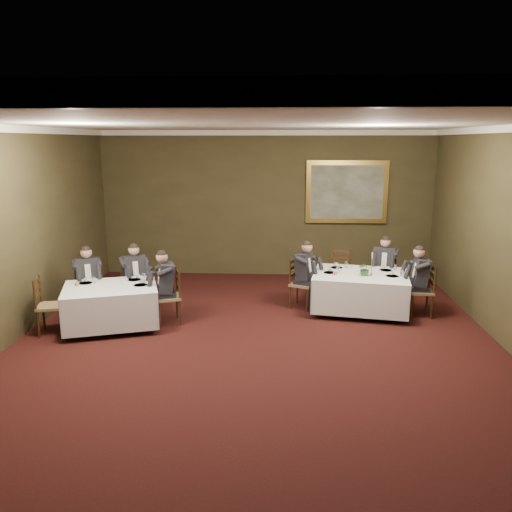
# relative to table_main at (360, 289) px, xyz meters

# --- Properties ---
(ground) EXTENTS (10.00, 10.00, 0.00)m
(ground) POSITION_rel_table_main_xyz_m (-1.93, -2.30, -0.45)
(ground) COLOR black
(ground) RESTS_ON ground
(ceiling) EXTENTS (8.00, 10.00, 0.10)m
(ceiling) POSITION_rel_table_main_xyz_m (-1.93, -2.30, 3.05)
(ceiling) COLOR silver
(ceiling) RESTS_ON back_wall
(back_wall) EXTENTS (8.00, 0.10, 3.50)m
(back_wall) POSITION_rel_table_main_xyz_m (-1.93, 2.70, 1.30)
(back_wall) COLOR #362E1B
(back_wall) RESTS_ON ground
(front_wall) EXTENTS (8.00, 0.10, 3.50)m
(front_wall) POSITION_rel_table_main_xyz_m (-1.93, -7.30, 1.30)
(front_wall) COLOR #362E1B
(front_wall) RESTS_ON ground
(crown_molding) EXTENTS (8.00, 10.00, 0.12)m
(crown_molding) POSITION_rel_table_main_xyz_m (-1.93, -2.30, 2.99)
(crown_molding) COLOR white
(crown_molding) RESTS_ON back_wall
(table_main) EXTENTS (1.99, 1.63, 0.67)m
(table_main) POSITION_rel_table_main_xyz_m (0.00, 0.00, 0.00)
(table_main) COLOR black
(table_main) RESTS_ON ground
(table_second) EXTENTS (1.90, 1.65, 0.67)m
(table_second) POSITION_rel_table_main_xyz_m (-4.53, -1.11, -0.00)
(table_second) COLOR black
(table_second) RESTS_ON ground
(chair_main_backleft) EXTENTS (0.57, 0.56, 1.00)m
(chair_main_backleft) POSITION_rel_table_main_xyz_m (-0.32, 0.99, -0.17)
(chair_main_backleft) COLOR olive
(chair_main_backleft) RESTS_ON ground
(chair_main_backright) EXTENTS (0.56, 0.55, 1.00)m
(chair_main_backright) POSITION_rel_table_main_xyz_m (0.63, 0.83, -0.17)
(chair_main_backright) COLOR olive
(chair_main_backright) RESTS_ON ground
(diner_main_backright) EXTENTS (0.54, 0.59, 1.35)m
(diner_main_backright) POSITION_rel_table_main_xyz_m (0.62, 0.82, 0.06)
(diner_main_backright) COLOR black
(diner_main_backright) RESTS_ON chair_main_backright
(chair_main_endleft) EXTENTS (0.56, 0.57, 1.00)m
(chair_main_endleft) POSITION_rel_table_main_xyz_m (-1.12, 0.19, -0.17)
(chair_main_endleft) COLOR olive
(chair_main_endleft) RESTS_ON ground
(diner_main_endleft) EXTENTS (0.60, 0.56, 1.35)m
(diner_main_endleft) POSITION_rel_table_main_xyz_m (-1.11, 0.18, 0.06)
(diner_main_endleft) COLOR black
(diner_main_endleft) RESTS_ON chair_main_endleft
(chair_main_endright) EXTENTS (0.44, 0.46, 1.00)m
(chair_main_endright) POSITION_rel_table_main_xyz_m (1.12, -0.18, -0.17)
(chair_main_endright) COLOR olive
(chair_main_endright) RESTS_ON ground
(diner_main_endright) EXTENTS (0.50, 0.43, 1.35)m
(diner_main_endright) POSITION_rel_table_main_xyz_m (1.11, -0.18, 0.06)
(diner_main_endright) COLOR black
(diner_main_endright) RESTS_ON chair_main_endright
(chair_sec_backleft) EXTENTS (0.59, 0.58, 1.00)m
(chair_sec_backleft) POSITION_rel_table_main_xyz_m (-5.19, -0.46, -0.17)
(chair_sec_backleft) COLOR olive
(chair_sec_backleft) RESTS_ON ground
(diner_sec_backleft) EXTENTS (0.58, 0.61, 1.35)m
(diner_sec_backleft) POSITION_rel_table_main_xyz_m (-5.18, -0.47, 0.06)
(diner_sec_backleft) COLOR black
(diner_sec_backleft) RESTS_ON chair_sec_backleft
(chair_sec_backright) EXTENTS (0.60, 0.59, 1.00)m
(chair_sec_backright) POSITION_rel_table_main_xyz_m (-4.37, -0.20, -0.17)
(chair_sec_backright) COLOR olive
(chair_sec_backright) RESTS_ON ground
(diner_sec_backright) EXTENTS (0.59, 0.62, 1.35)m
(diner_sec_backright) POSITION_rel_table_main_xyz_m (-4.37, -0.21, 0.06)
(diner_sec_backright) COLOR black
(diner_sec_backright) RESTS_ON chair_sec_backright
(chair_sec_endright) EXTENTS (0.54, 0.56, 1.00)m
(chair_sec_endright) POSITION_rel_table_main_xyz_m (-3.57, -0.81, -0.17)
(chair_sec_endright) COLOR olive
(chair_sec_endright) RESTS_ON ground
(diner_sec_endright) EXTENTS (0.59, 0.54, 1.35)m
(diner_sec_endright) POSITION_rel_table_main_xyz_m (-3.58, -0.81, 0.06)
(diner_sec_endright) COLOR black
(diner_sec_endright) RESTS_ON chair_sec_endright
(chair_sec_endleft) EXTENTS (0.51, 0.52, 1.00)m
(chair_sec_endleft) POSITION_rel_table_main_xyz_m (-5.49, -1.42, -0.17)
(chair_sec_endleft) COLOR olive
(chair_sec_endleft) RESTS_ON ground
(centerpiece) EXTENTS (0.28, 0.25, 0.29)m
(centerpiece) POSITION_rel_table_main_xyz_m (0.06, -0.14, 0.46)
(centerpiece) COLOR #2D5926
(centerpiece) RESTS_ON table_main
(candlestick) EXTENTS (0.06, 0.06, 0.44)m
(candlestick) POSITION_rel_table_main_xyz_m (0.19, -0.04, 0.48)
(candlestick) COLOR gold
(candlestick) RESTS_ON table_main
(place_setting_table_main) EXTENTS (0.33, 0.31, 0.14)m
(place_setting_table_main) POSITION_rel_table_main_xyz_m (-0.36, 0.48, 0.35)
(place_setting_table_main) COLOR white
(place_setting_table_main) RESTS_ON table_main
(place_setting_table_second) EXTENTS (0.33, 0.31, 0.14)m
(place_setting_table_second) POSITION_rel_table_main_xyz_m (-4.98, -0.90, 0.35)
(place_setting_table_second) COLOR white
(place_setting_table_second) RESTS_ON table_second
(painting) EXTENTS (1.93, 0.09, 1.48)m
(painting) POSITION_rel_table_main_xyz_m (0.00, 2.64, 1.62)
(painting) COLOR #DEBC51
(painting) RESTS_ON back_wall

